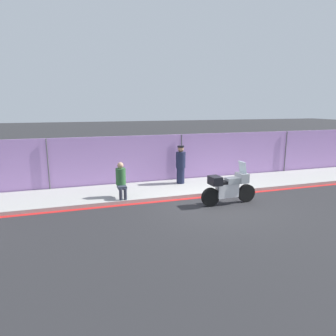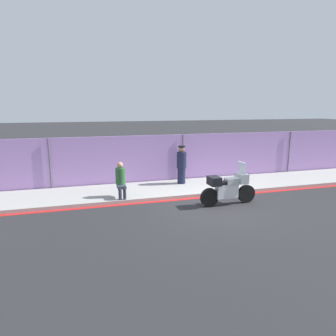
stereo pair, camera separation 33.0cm
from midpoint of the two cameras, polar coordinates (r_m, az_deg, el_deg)
ground_plane at (r=10.70m, az=10.00°, el=-7.29°), size 120.00×120.00×0.00m
sidewalk at (r=12.81m, az=5.27°, el=-3.64°), size 42.34×2.46×0.13m
curb_paint_stripe at (r=11.66m, az=7.62°, el=-5.59°), size 42.34×0.18×0.01m
storefront_fence at (r=13.80m, az=3.38°, el=1.88°), size 40.22×0.17×2.19m
motorcycle at (r=10.84m, az=12.22°, el=-3.70°), size 2.13×0.54×1.52m
officer_standing at (r=12.97m, az=3.32°, el=0.67°), size 0.42×0.42×1.65m
person_seated_on_curb at (r=11.14m, az=-8.16°, el=-1.87°), size 0.37×0.67×1.31m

